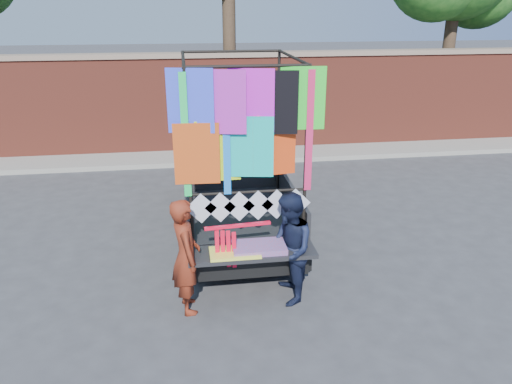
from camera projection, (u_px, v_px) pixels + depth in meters
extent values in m
plane|color=#38383A|center=(218.00, 290.00, 7.04)|extent=(90.00, 90.00, 0.00)
cube|color=brown|center=(197.00, 106.00, 13.06)|extent=(30.00, 0.35, 2.50)
cube|color=#87715E|center=(195.00, 55.00, 12.60)|extent=(30.00, 0.45, 0.12)
cube|color=gray|center=(200.00, 157.00, 12.84)|extent=(30.00, 1.20, 0.12)
cylinder|color=#38281C|center=(229.00, 43.00, 13.78)|extent=(0.36, 0.36, 5.46)
cylinder|color=#38281C|center=(447.00, 57.00, 14.82)|extent=(0.36, 0.36, 4.55)
cylinder|color=black|center=(192.00, 196.00, 9.62)|extent=(0.20, 0.61, 0.61)
cylinder|color=black|center=(196.00, 257.00, 7.31)|extent=(0.20, 0.61, 0.61)
cylinder|color=black|center=(265.00, 192.00, 9.82)|extent=(0.20, 0.61, 0.61)
cylinder|color=black|center=(292.00, 250.00, 7.50)|extent=(0.20, 0.61, 0.61)
cube|color=black|center=(236.00, 212.00, 8.46)|extent=(1.57, 3.89, 0.28)
cube|color=black|center=(241.00, 214.00, 7.73)|extent=(1.67, 2.13, 0.09)
cube|color=black|center=(187.00, 205.00, 7.55)|extent=(0.06, 2.13, 0.42)
cube|color=black|center=(292.00, 199.00, 7.77)|extent=(0.06, 2.13, 0.42)
cube|color=black|center=(233.00, 180.00, 8.62)|extent=(1.67, 0.06, 0.42)
cube|color=black|center=(229.00, 162.00, 9.44)|extent=(1.67, 1.48, 1.16)
cube|color=#8C9EAD|center=(230.00, 149.00, 8.92)|extent=(1.48, 0.06, 0.51)
cube|color=#8C9EAD|center=(225.00, 143.00, 10.01)|extent=(1.48, 0.09, 0.65)
cube|color=black|center=(224.00, 158.00, 10.46)|extent=(1.62, 0.83, 0.51)
cube|color=black|center=(252.00, 252.00, 6.52)|extent=(1.67, 0.51, 0.06)
cube|color=black|center=(250.00, 268.00, 6.85)|extent=(1.71, 0.14, 0.17)
cylinder|color=black|center=(189.00, 161.00, 6.30)|extent=(0.05, 0.05, 2.31)
cylinder|color=black|center=(186.00, 126.00, 8.10)|extent=(0.05, 0.05, 2.31)
cylinder|color=black|center=(306.00, 156.00, 6.50)|extent=(0.05, 0.05, 2.31)
cylinder|color=black|center=(278.00, 123.00, 8.30)|extent=(0.05, 0.05, 2.31)
cylinder|color=black|center=(248.00, 66.00, 5.99)|extent=(1.57, 0.04, 0.04)
cylinder|color=black|center=(232.00, 51.00, 7.78)|extent=(1.57, 0.04, 0.04)
cylinder|color=black|center=(183.00, 59.00, 6.78)|extent=(0.04, 1.99, 0.04)
cylinder|color=black|center=(292.00, 57.00, 6.99)|extent=(0.04, 1.99, 0.04)
cylinder|color=black|center=(248.00, 192.00, 6.57)|extent=(1.57, 0.04, 0.04)
cube|color=#354AFE|center=(191.00, 103.00, 6.03)|extent=(0.57, 0.01, 0.79)
cube|color=#BB26BE|center=(220.00, 102.00, 6.04)|extent=(0.57, 0.01, 0.79)
cube|color=#DD19E1|center=(248.00, 101.00, 6.12)|extent=(0.57, 0.01, 0.79)
cube|color=black|center=(276.00, 101.00, 6.13)|extent=(0.57, 0.01, 0.79)
cube|color=#28E32D|center=(303.00, 100.00, 6.21)|extent=(0.57, 0.01, 0.79)
cube|color=#CE4C18|center=(194.00, 151.00, 6.21)|extent=(0.57, 0.01, 0.79)
cube|color=#C3F019|center=(221.00, 149.00, 6.29)|extent=(0.57, 0.01, 0.79)
cube|color=#0DC2B5|center=(249.00, 149.00, 6.30)|extent=(0.57, 0.01, 0.79)
cube|color=#E13F12|center=(275.00, 147.00, 6.38)|extent=(0.57, 0.01, 0.79)
cube|color=#1BDB5E|center=(185.00, 137.00, 6.14)|extent=(0.09, 0.01, 1.57)
cube|color=#D52358|center=(310.00, 132.00, 6.36)|extent=(0.09, 0.01, 1.57)
cube|color=#1A7CED|center=(226.00, 135.00, 6.21)|extent=(0.09, 0.01, 1.57)
cube|color=silver|center=(201.00, 208.00, 6.52)|extent=(0.42, 0.01, 0.42)
cube|color=silver|center=(220.00, 207.00, 6.56)|extent=(0.42, 0.01, 0.42)
cube|color=silver|center=(239.00, 206.00, 6.59)|extent=(0.42, 0.01, 0.42)
cube|color=silver|center=(258.00, 205.00, 6.62)|extent=(0.42, 0.01, 0.42)
cube|color=silver|center=(277.00, 204.00, 6.66)|extent=(0.42, 0.01, 0.42)
cube|color=silver|center=(295.00, 203.00, 6.69)|extent=(0.42, 0.01, 0.42)
cube|color=#DD314C|center=(259.00, 247.00, 6.51)|extent=(0.69, 0.42, 0.07)
cube|color=#F3F64D|center=(235.00, 253.00, 6.42)|extent=(0.65, 0.37, 0.04)
imported|color=maroon|center=(186.00, 256.00, 6.35)|extent=(0.46, 0.62, 1.55)
imported|color=#141B34|center=(289.00, 249.00, 6.56)|extent=(0.62, 0.77, 1.53)
cube|color=#FC0D2D|center=(238.00, 226.00, 6.32)|extent=(0.86, 0.12, 0.04)
cube|color=#FC0D2D|center=(217.00, 247.00, 6.36)|extent=(0.05, 0.02, 0.50)
cube|color=#FC0D2D|center=(223.00, 248.00, 6.38)|extent=(0.05, 0.02, 0.50)
cube|color=#FC0D2D|center=(229.00, 249.00, 6.39)|extent=(0.05, 0.02, 0.50)
cube|color=#FC0D2D|center=(234.00, 250.00, 6.41)|extent=(0.05, 0.02, 0.50)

